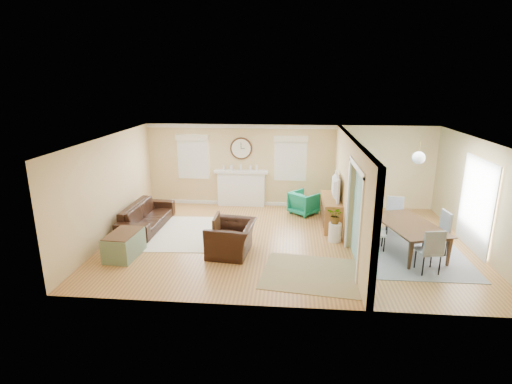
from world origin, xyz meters
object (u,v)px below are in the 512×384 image
sofa (147,216)px  eames_chair (232,238)px  dining_table (409,237)px  credenza (332,212)px  green_chair (304,203)px

sofa → eames_chair: eames_chair is taller
eames_chair → dining_table: 4.20m
eames_chair → dining_table: size_ratio=0.59×
credenza → eames_chair: bearing=-140.3°
credenza → dining_table: credenza is taller
sofa → credenza: 5.11m
green_chair → dining_table: 3.49m
green_chair → credenza: size_ratio=0.47×
eames_chair → credenza: bearing=135.5°
green_chair → credenza: 1.21m
eames_chair → dining_table: (4.17, 0.50, -0.03)m
eames_chair → dining_table: eames_chair is taller
green_chair → credenza: (0.73, -0.96, 0.06)m
green_chair → credenza: bearing=169.2°
dining_table → credenza: bearing=31.7°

